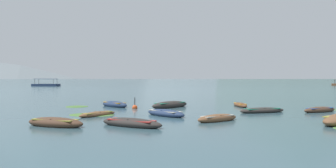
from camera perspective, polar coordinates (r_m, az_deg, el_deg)
name	(u,v)px	position (r m, az deg, el deg)	size (l,w,h in m)	color
ground_plane	(194,79)	(1505.83, 4.52, 0.92)	(6000.00, 6000.00, 0.00)	#385660
mountain_1	(37,35)	(1809.26, -21.88, 7.95)	(1546.09, 1546.09, 446.24)	slate
mountain_2	(180,52)	(1764.00, 2.05, 5.56)	(1152.99, 1152.99, 284.42)	slate
mountain_3	(304,30)	(1907.50, 22.63, 8.72)	(1534.83, 1534.83, 521.14)	#4C5B56
rowboat_0	(170,105)	(28.31, 0.37, -3.68)	(3.60, 4.10, 0.69)	#2D2826
rowboat_1	(217,118)	(19.58, 8.62, -5.94)	(2.89, 2.70, 0.51)	brown
rowboat_2	(262,110)	(25.13, 16.11, -4.46)	(3.82, 2.43, 0.47)	#2D2826
rowboat_3	(165,113)	(22.05, -0.44, -5.12)	(3.33, 3.34, 0.55)	navy
rowboat_5	(131,123)	(17.37, -6.41, -6.79)	(3.83, 2.53, 0.55)	#2D2826
rowboat_6	(240,105)	(30.04, 12.48, -3.58)	(1.25, 3.22, 0.42)	brown
rowboat_7	(98,114)	(22.50, -12.17, -5.15)	(2.28, 3.03, 0.38)	brown
rowboat_8	(320,110)	(27.02, 24.94, -4.12)	(3.14, 2.36, 0.49)	#4C3323
rowboat_9	(114,104)	(29.44, -9.32, -3.54)	(3.30, 3.15, 0.63)	navy
rowboat_10	(55,123)	(18.30, -19.07, -6.40)	(3.61, 2.06, 0.59)	#4C3323
ferry_0	(46,85)	(110.73, -20.52, -0.12)	(8.42, 3.70, 2.54)	navy
mooring_buoy	(135,107)	(27.33, -5.81, -4.08)	(0.44, 0.44, 1.06)	#DB4C1E
weed_patch_2	(77,107)	(30.13, -15.59, -3.84)	(1.97, 1.98, 0.14)	#477033
weed_patch_5	(46,122)	(20.06, -20.52, -6.29)	(1.92, 1.70, 0.14)	#38662D
weed_patch_6	(92,115)	(23.18, -13.18, -5.28)	(3.17, 2.25, 0.14)	#477033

